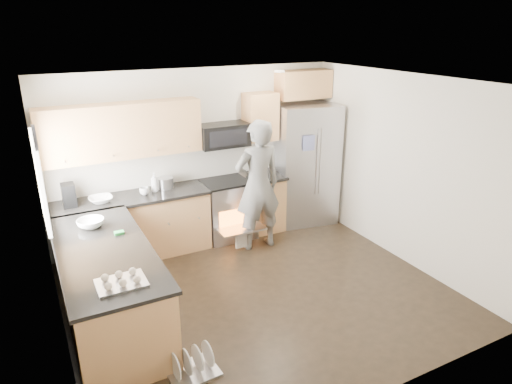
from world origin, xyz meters
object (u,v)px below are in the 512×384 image
stove_range (227,196)px  dish_rack (192,367)px  refrigerator (305,164)px  person (258,185)px

stove_range → dish_rack: bearing=-120.8°
dish_rack → refrigerator: bearing=41.5°
refrigerator → person: bearing=-145.2°
refrigerator → dish_rack: refrigerator is taller
stove_range → refrigerator: 1.46m
person → dish_rack: size_ratio=3.91×
person → dish_rack: person is taller
refrigerator → person: 1.28m
refrigerator → dish_rack: bearing=-128.5°
refrigerator → stove_range: bearing=-169.7°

